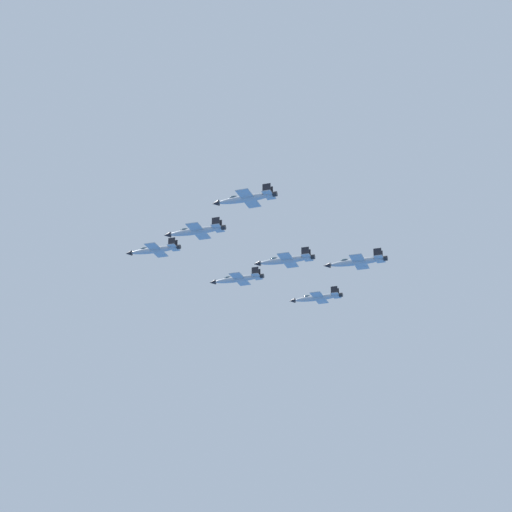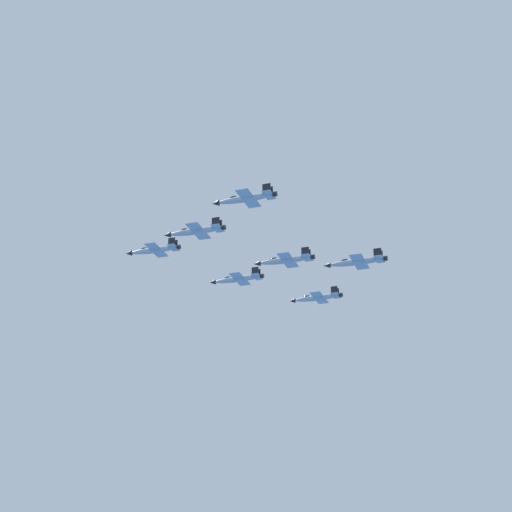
{
  "view_description": "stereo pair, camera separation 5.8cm",
  "coord_description": "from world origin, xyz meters",
  "views": [
    {
      "loc": [
        -135.0,
        171.68,
        36.15
      ],
      "look_at": [
        -7.7,
        -11.8,
        131.82
      ],
      "focal_mm": 66.21,
      "sensor_mm": 36.0,
      "label": 1
    },
    {
      "loc": [
        -135.05,
        171.65,
        36.15
      ],
      "look_at": [
        -7.7,
        -11.8,
        131.82
      ],
      "focal_mm": 66.21,
      "sensor_mm": 36.0,
      "label": 2
    }
  ],
  "objects": [
    {
      "name": "jet_slot_rear",
      "position": [
        -15.24,
        -14.02,
        129.65
      ],
      "size": [
        15.85,
        10.24,
        3.41
      ],
      "rotation": [
        0.0,
        0.0,
        0.3
      ],
      "color": "#9EA3A8"
    },
    {
      "name": "jet_trailing",
      "position": [
        -32.88,
        -19.22,
        126.77
      ],
      "size": [
        15.91,
        10.25,
        3.42
      ],
      "rotation": [
        0.0,
        0.0,
        0.29
      ],
      "color": "#9EA3A8"
    },
    {
      "name": "jet_right_wingman",
      "position": [
        6.83,
        -23.82,
        132.74
      ],
      "size": [
        15.66,
        10.06,
        3.35
      ],
      "rotation": [
        0.0,
        0.0,
        0.28
      ],
      "color": "#9EA3A8"
    },
    {
      "name": "jet_right_outer",
      "position": [
        -6.39,
        -44.01,
        130.64
      ],
      "size": [
        15.5,
        9.94,
        3.32
      ],
      "rotation": [
        0.0,
        0.0,
        0.27
      ],
      "color": "#9EA3A8"
    },
    {
      "name": "jet_lead",
      "position": [
        20.05,
        -3.62,
        137.52
      ],
      "size": [
        15.6,
        10.07,
        3.36
      ],
      "rotation": [
        0.0,
        0.0,
        0.3
      ],
      "color": "#9EA3A8"
    },
    {
      "name": "jet_left_wingman",
      "position": [
        -2.01,
        6.18,
        133.63
      ],
      "size": [
        15.98,
        10.32,
        3.44
      ],
      "rotation": [
        0.0,
        0.0,
        0.3
      ],
      "color": "#9EA3A8"
    },
    {
      "name": "jet_left_outer",
      "position": [
        -24.08,
        15.97,
        132.27
      ],
      "size": [
        15.42,
        9.9,
        3.3
      ],
      "rotation": [
        0.0,
        0.0,
        0.28
      ],
      "color": "#9EA3A8"
    }
  ]
}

